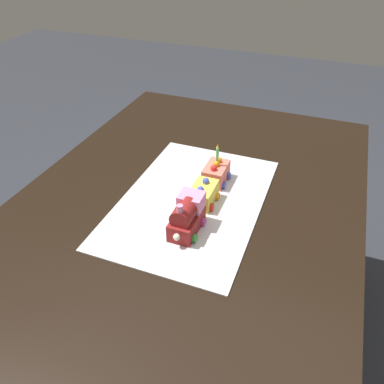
% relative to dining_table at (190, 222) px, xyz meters
% --- Properties ---
extents(ground_plane, '(8.00, 8.00, 0.00)m').
position_rel_dining_table_xyz_m(ground_plane, '(0.00, 0.00, -0.63)').
color(ground_plane, '#2D3038').
extents(dining_table, '(1.40, 1.00, 0.74)m').
position_rel_dining_table_xyz_m(dining_table, '(0.00, 0.00, 0.00)').
color(dining_table, black).
rests_on(dining_table, ground).
extents(cake_board, '(0.60, 0.40, 0.00)m').
position_rel_dining_table_xyz_m(cake_board, '(-0.02, -0.01, 0.11)').
color(cake_board, silver).
rests_on(cake_board, dining_table).
extents(cake_locomotive, '(0.14, 0.08, 0.12)m').
position_rel_dining_table_xyz_m(cake_locomotive, '(-0.15, -0.05, 0.16)').
color(cake_locomotive, maroon).
rests_on(cake_locomotive, cake_board).
extents(cake_car_tanker_lemon, '(0.10, 0.08, 0.07)m').
position_rel_dining_table_xyz_m(cake_car_tanker_lemon, '(-0.02, -0.05, 0.14)').
color(cake_car_tanker_lemon, '#F4E04C').
rests_on(cake_car_tanker_lemon, cake_board).
extents(cake_car_hopper_coral, '(0.10, 0.08, 0.07)m').
position_rel_dining_table_xyz_m(cake_car_hopper_coral, '(0.10, -0.05, 0.14)').
color(cake_car_hopper_coral, '#F27260').
rests_on(cake_car_hopper_coral, cake_board).
extents(birthday_candle, '(0.01, 0.01, 0.06)m').
position_rel_dining_table_xyz_m(birthday_candle, '(0.10, -0.05, 0.21)').
color(birthday_candle, '#66D872').
rests_on(birthday_candle, cake_car_hopper_coral).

